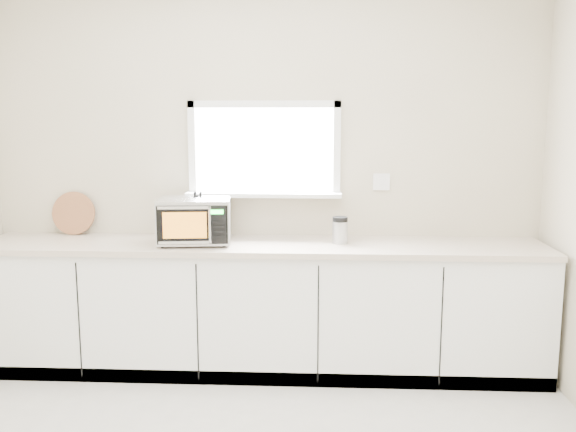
{
  "coord_description": "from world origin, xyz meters",
  "views": [
    {
      "loc": [
        0.4,
        -2.43,
        1.78
      ],
      "look_at": [
        0.19,
        1.55,
        1.13
      ],
      "focal_mm": 38.0,
      "sensor_mm": 36.0,
      "label": 1
    }
  ],
  "objects": [
    {
      "name": "back_wall",
      "position": [
        0.0,
        2.0,
        1.36
      ],
      "size": [
        4.0,
        0.17,
        2.7
      ],
      "color": "beige",
      "rests_on": "ground"
    },
    {
      "name": "cabinets",
      "position": [
        0.0,
        1.7,
        0.44
      ],
      "size": [
        3.92,
        0.6,
        0.88
      ],
      "primitive_type": "cube",
      "color": "white",
      "rests_on": "ground"
    },
    {
      "name": "countertop",
      "position": [
        0.0,
        1.69,
        0.9
      ],
      "size": [
        3.92,
        0.64,
        0.04
      ],
      "primitive_type": "cube",
      "color": "beige",
      "rests_on": "cabinets"
    },
    {
      "name": "microwave",
      "position": [
        -0.45,
        1.66,
        1.08
      ],
      "size": [
        0.53,
        0.43,
        0.31
      ],
      "rotation": [
        0.0,
        0.0,
        0.12
      ],
      "color": "black",
      "rests_on": "countertop"
    },
    {
      "name": "knife_block",
      "position": [
        -0.45,
        1.8,
        1.07
      ],
      "size": [
        0.13,
        0.25,
        0.35
      ],
      "rotation": [
        0.0,
        0.0,
        -0.06
      ],
      "color": "#4F2D1C",
      "rests_on": "countertop"
    },
    {
      "name": "cutting_board",
      "position": [
        -1.42,
        1.94,
        1.08
      ],
      "size": [
        0.32,
        0.08,
        0.32
      ],
      "primitive_type": "cylinder",
      "rotation": [
        1.4,
        0.0,
        0.0
      ],
      "color": "#9C693C",
      "rests_on": "countertop"
    },
    {
      "name": "coffee_grinder",
      "position": [
        0.55,
        1.72,
        1.01
      ],
      "size": [
        0.13,
        0.13,
        0.19
      ],
      "rotation": [
        0.0,
        0.0,
        0.25
      ],
      "color": "#B5B7BC",
      "rests_on": "countertop"
    }
  ]
}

